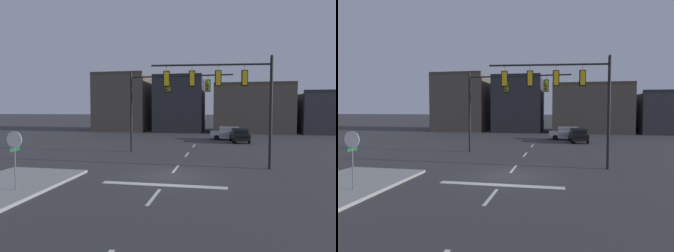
{
  "view_description": "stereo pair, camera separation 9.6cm",
  "coord_description": "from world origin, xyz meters",
  "views": [
    {
      "loc": [
        2.89,
        -15.96,
        3.8
      ],
      "look_at": [
        -0.89,
        4.07,
        2.63
      ],
      "focal_mm": 30.67,
      "sensor_mm": 36.0,
      "label": 1
    },
    {
      "loc": [
        2.98,
        -15.94,
        3.8
      ],
      "look_at": [
        -0.89,
        4.07,
        2.63
      ],
      "focal_mm": 30.67,
      "sensor_mm": 36.0,
      "label": 2
    }
  ],
  "objects": [
    {
      "name": "ground_plane",
      "position": [
        0.0,
        0.0,
        0.0
      ],
      "size": [
        400.0,
        400.0,
        0.0
      ],
      "primitive_type": "plane",
      "color": "#353538"
    },
    {
      "name": "sidewalk_near_corner",
      "position": [
        -7.58,
        -4.0,
        0.07
      ],
      "size": [
        5.0,
        8.0,
        0.15
      ],
      "primitive_type": "cube",
      "color": "gray",
      "rests_on": "ground"
    },
    {
      "name": "stop_bar_paint",
      "position": [
        0.0,
        -2.0,
        0.0
      ],
      "size": [
        6.4,
        0.5,
        0.01
      ],
      "primitive_type": "cube",
      "color": "silver",
      "rests_on": "ground"
    },
    {
      "name": "lane_centreline",
      "position": [
        0.0,
        2.0,
        0.0
      ],
      "size": [
        0.16,
        26.4,
        0.01
      ],
      "color": "silver",
      "rests_on": "ground"
    },
    {
      "name": "signal_mast_near_side",
      "position": [
        3.31,
        2.86,
        5.14
      ],
      "size": [
        7.71,
        0.87,
        7.24
      ],
      "color": "black",
      "rests_on": "ground"
    },
    {
      "name": "signal_mast_far_side",
      "position": [
        -2.48,
        8.42,
        4.94
      ],
      "size": [
        8.91,
        0.66,
        7.13
      ],
      "color": "black",
      "rests_on": "ground"
    },
    {
      "name": "stop_sign",
      "position": [
        -6.32,
        -4.6,
        2.14
      ],
      "size": [
        0.76,
        0.64,
        2.83
      ],
      "color": "#56565B",
      "rests_on": "ground"
    },
    {
      "name": "car_lot_nearside",
      "position": [
        3.7,
        20.97,
        0.86
      ],
      "size": [
        4.52,
        2.08,
        1.61
      ],
      "color": "#9EA0A5",
      "rests_on": "ground"
    },
    {
      "name": "car_lot_middle",
      "position": [
        4.92,
        18.33,
        0.86
      ],
      "size": [
        2.18,
        4.56,
        1.61
      ],
      "color": "black",
      "rests_on": "ground"
    },
    {
      "name": "building_row",
      "position": [
        1.29,
        34.82,
        4.12
      ],
      "size": [
        45.03,
        11.14,
        10.15
      ],
      "color": "brown",
      "rests_on": "ground"
    }
  ]
}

